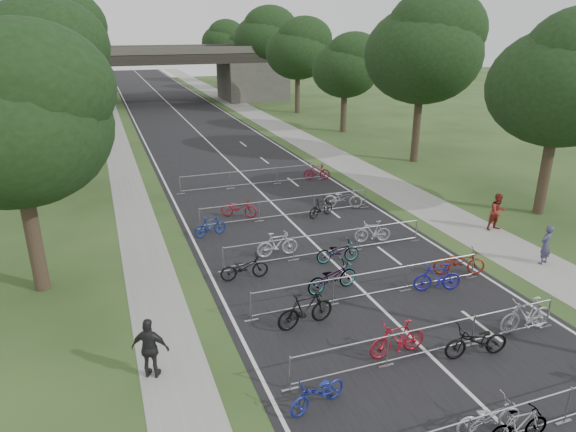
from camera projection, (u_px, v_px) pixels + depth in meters
name	position (u px, v px, depth m)	size (l,w,h in m)	color
road	(188.00, 122.00, 53.40)	(11.00, 140.00, 0.01)	black
sidewalk_right	(261.00, 118.00, 55.99)	(3.00, 140.00, 0.01)	gray
sidewalk_left	(113.00, 127.00, 50.97)	(2.00, 140.00, 0.01)	gray
lane_markings	(188.00, 122.00, 53.40)	(0.12, 140.00, 0.00)	silver
overpass_bridge	(166.00, 75.00, 65.35)	(31.00, 8.00, 7.05)	#45443E
tree_left_0	(15.00, 120.00, 17.49)	(6.72, 6.72, 10.25)	#33261C
tree_right_0	(565.00, 81.00, 25.28)	(7.17, 7.17, 10.93)	#33261C
tree_left_1	(39.00, 69.00, 27.76)	(7.56, 7.56, 11.53)	#33261C
tree_right_1	(425.00, 50.00, 35.48)	(8.18, 8.18, 12.47)	#33261C
tree_left_2	(51.00, 45.00, 38.02)	(8.40, 8.40, 12.81)	#33261C
tree_right_2	(347.00, 67.00, 46.71)	(6.16, 6.16, 9.39)	#33261C
tree_left_3	(61.00, 59.00, 49.13)	(6.72, 6.72, 10.25)	#33261C
tree_right_3	(299.00, 50.00, 56.92)	(7.17, 7.17, 10.93)	#33261C
tree_left_4	(64.00, 45.00, 59.40)	(7.56, 7.56, 11.53)	#33261C
tree_right_4	(266.00, 38.00, 67.12)	(8.18, 8.18, 12.47)	#33261C
tree_left_5	(67.00, 36.00, 69.66)	(8.40, 8.40, 12.81)	#33261C
tree_right_5	(242.00, 50.00, 78.35)	(6.16, 6.16, 9.39)	#33261C
tree_left_6	(71.00, 45.00, 80.77)	(6.72, 6.72, 10.25)	#33261C
tree_right_6	(223.00, 41.00, 88.56)	(7.17, 7.17, 10.93)	#33261C
barrier_row_1	(519.00, 421.00, 12.43)	(9.70, 0.08, 1.10)	#94969B
barrier_row_2	(432.00, 340.00, 15.60)	(9.70, 0.08, 1.10)	#94969B
barrier_row_3	(371.00, 285.00, 18.94)	(9.70, 0.08, 1.10)	#94969B
barrier_row_4	(326.00, 244.00, 22.45)	(9.70, 0.08, 1.10)	#94969B
barrier_row_5	(287.00, 208.00, 26.85)	(9.70, 0.08, 1.10)	#94969B
barrier_row_6	(254.00, 178.00, 32.12)	(9.70, 0.08, 1.10)	#94969B
bike_5	(489.00, 416.00, 12.67)	(0.62, 1.79, 0.94)	#A2A1A9
bike_6	(519.00, 426.00, 12.34)	(0.46, 1.64, 0.99)	#94969B
bike_8	(318.00, 393.00, 13.47)	(0.62, 1.78, 0.94)	navy
bike_9	(398.00, 339.00, 15.61)	(0.55, 1.94, 1.16)	maroon
bike_10	(477.00, 341.00, 15.54)	(0.72, 2.07, 1.09)	black
bike_11	(526.00, 315.00, 16.85)	(0.57, 2.01, 1.21)	#9E9FA5
bike_12	(305.00, 310.00, 17.12)	(0.59, 2.09, 1.26)	black
bike_13	(332.00, 277.00, 19.44)	(0.75, 2.16, 1.14)	#94969B
bike_14	(437.00, 277.00, 19.45)	(0.52, 1.84, 1.11)	#1F1B98
bike_15	(459.00, 262.00, 20.74)	(0.73, 2.09, 1.10)	maroon
bike_16	(244.00, 268.00, 20.35)	(0.68, 1.94, 1.02)	black
bike_17	(277.00, 244.00, 22.36)	(0.53, 1.87, 1.12)	#B8B7C0
bike_18	(338.00, 252.00, 21.81)	(0.65, 1.86, 0.98)	#94969B
bike_19	(373.00, 232.00, 23.83)	(0.49, 1.73, 1.04)	#A5A5AD
bike_20	(210.00, 226.00, 24.58)	(0.46, 1.64, 0.99)	navy
bike_21	(239.00, 208.00, 26.97)	(0.68, 1.94, 1.02)	maroon
bike_22	(321.00, 207.00, 27.00)	(0.49, 1.72, 1.03)	black
bike_23	(343.00, 198.00, 28.32)	(0.74, 2.12, 1.11)	#B4B4BC
bike_27	(317.00, 172.00, 33.57)	(0.49, 1.73, 1.04)	maroon
pedestrian_a	(546.00, 245.00, 21.56)	(0.63, 0.41, 1.72)	#373853
pedestrian_b	(498.00, 212.00, 25.15)	(0.90, 0.70, 1.86)	maroon
pedestrian_c	(150.00, 349.00, 14.53)	(1.10, 0.46, 1.87)	black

